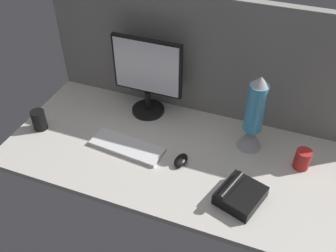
# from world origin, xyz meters

# --- Properties ---
(ground_plane) EXTENTS (1.80, 0.80, 0.03)m
(ground_plane) POSITION_xyz_m (0.00, 0.00, -0.01)
(ground_plane) COLOR beige
(cubicle_wall_back) EXTENTS (1.80, 0.05, 0.65)m
(cubicle_wall_back) POSITION_xyz_m (0.00, 0.38, 0.32)
(cubicle_wall_back) COLOR gray
(cubicle_wall_back) RESTS_ON ground_plane
(monitor) EXTENTS (0.38, 0.18, 0.44)m
(monitor) POSITION_xyz_m (-0.32, 0.25, 0.24)
(monitor) COLOR black
(monitor) RESTS_ON ground_plane
(keyboard) EXTENTS (0.38, 0.16, 0.02)m
(keyboard) POSITION_xyz_m (-0.30, -0.07, 0.01)
(keyboard) COLOR silver
(keyboard) RESTS_ON ground_plane
(mouse) EXTENTS (0.07, 0.10, 0.03)m
(mouse) POSITION_xyz_m (-0.01, -0.07, 0.02)
(mouse) COLOR black
(mouse) RESTS_ON ground_plane
(mug_black_travel) EXTENTS (0.07, 0.07, 0.11)m
(mug_black_travel) POSITION_xyz_m (-0.79, -0.09, 0.05)
(mug_black_travel) COLOR black
(mug_black_travel) RESTS_ON ground_plane
(mug_red_plastic) EXTENTS (0.07, 0.07, 0.10)m
(mug_red_plastic) POSITION_xyz_m (0.52, 0.11, 0.05)
(mug_red_plastic) COLOR red
(mug_red_plastic) RESTS_ON ground_plane
(lava_lamp) EXTENTS (0.12, 0.12, 0.41)m
(lava_lamp) POSITION_xyz_m (0.27, 0.16, 0.17)
(lava_lamp) COLOR #A5A5AD
(lava_lamp) RESTS_ON ground_plane
(desk_phone) EXTENTS (0.22, 0.23, 0.09)m
(desk_phone) POSITION_xyz_m (0.29, -0.19, 0.03)
(desk_phone) COLOR black
(desk_phone) RESTS_ON ground_plane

